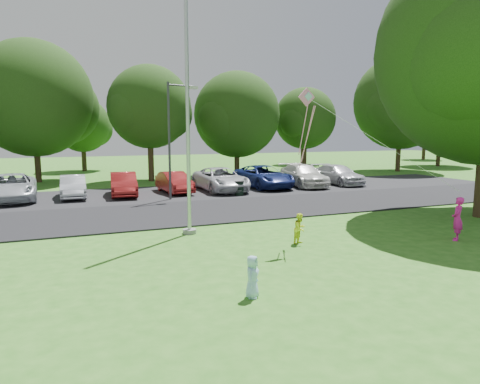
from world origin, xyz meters
name	(u,v)px	position (x,y,z in m)	size (l,w,h in m)	color
ground	(351,260)	(0.00, 0.00, 0.00)	(120.00, 120.00, 0.00)	#2F6E1D
park_road	(237,209)	(0.00, 9.00, 0.03)	(60.00, 6.00, 0.06)	black
parking_strip	(199,192)	(0.00, 15.50, 0.03)	(42.00, 7.00, 0.06)	black
flagpole	(188,120)	(-3.50, 5.00, 4.17)	(0.50, 0.50, 10.00)	#B7BABF
street_lamp	(173,130)	(-2.12, 13.05, 3.84)	(1.79, 0.49, 6.39)	#3F3F44
trash_can	(239,189)	(1.73, 13.00, 0.45)	(0.56, 0.56, 0.88)	black
tree_row	(186,107)	(1.59, 24.23, 5.71)	(64.35, 11.94, 10.88)	#332316
horizon_trees	(185,127)	(4.06, 33.88, 4.30)	(77.46, 7.20, 7.02)	#332316
parked_cars	(209,180)	(0.67, 15.48, 0.77)	(23.04, 5.84, 1.47)	#B2B7BF
woman	(457,219)	(4.82, 0.54, 0.76)	(0.55, 0.36, 1.52)	#F821AB
child_yellow	(300,228)	(-0.45, 2.20, 0.52)	(0.51, 0.39, 1.04)	#F2FF28
child_blue	(252,277)	(-3.84, -1.54, 0.49)	(0.48, 0.31, 0.98)	#9ECFF2
kite	(310,112)	(-0.18, 2.16, 4.36)	(5.42, 1.93, 3.44)	pink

